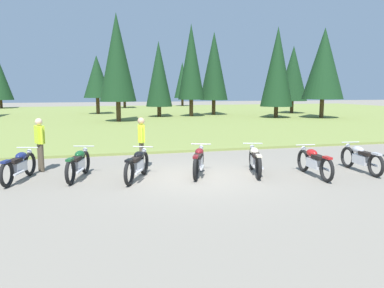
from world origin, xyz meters
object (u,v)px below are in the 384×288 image
object	(u,v)px
motorcycle_navy	(19,166)
motorcycle_silver	(361,158)
motorcycle_red	(314,162)
rider_checking_bike	(40,141)
motorcycle_black	(137,164)
motorcycle_maroon	(199,161)
motorcycle_cream	(255,160)
rider_near_row_end	(141,140)
motorcycle_british_green	(78,164)

from	to	relation	value
motorcycle_navy	motorcycle_silver	distance (m)	10.16
motorcycle_red	rider_checking_bike	distance (m)	8.41
motorcycle_black	motorcycle_maroon	size ratio (longest dim) A/B	0.99
motorcycle_red	motorcycle_silver	size ratio (longest dim) A/B	1.00
motorcycle_cream	rider_near_row_end	bearing A→B (deg)	153.02
motorcycle_british_green	rider_near_row_end	xyz separation A→B (m)	(1.94, 0.86, 0.51)
motorcycle_red	motorcycle_silver	world-z (taller)	same
motorcycle_navy	motorcycle_maroon	size ratio (longest dim) A/B	1.04
motorcycle_red	motorcycle_british_green	bearing A→B (deg)	167.09
motorcycle_british_green	motorcycle_maroon	world-z (taller)	same
motorcycle_navy	motorcycle_cream	xyz separation A→B (m)	(6.75, -0.92, 0.00)
motorcycle_cream	motorcycle_red	world-z (taller)	same
motorcycle_navy	motorcycle_maroon	bearing A→B (deg)	-6.97
motorcycle_navy	rider_checking_bike	world-z (taller)	rider_checking_bike
motorcycle_british_green	motorcycle_silver	distance (m)	8.56
rider_checking_bike	rider_near_row_end	size ratio (longest dim) A/B	1.00
motorcycle_british_green	motorcycle_cream	bearing A→B (deg)	-8.57
motorcycle_navy	rider_checking_bike	bearing A→B (deg)	70.79
motorcycle_red	motorcycle_navy	bearing A→B (deg)	168.56
motorcycle_british_green	motorcycle_red	bearing A→B (deg)	-12.91
motorcycle_black	rider_checking_bike	world-z (taller)	rider_checking_bike
motorcycle_navy	motorcycle_black	size ratio (longest dim) A/B	1.05
motorcycle_cream	rider_checking_bike	xyz separation A→B (m)	(-6.33, 2.15, 0.51)
motorcycle_cream	motorcycle_black	bearing A→B (deg)	176.43
motorcycle_navy	motorcycle_cream	distance (m)	6.82
motorcycle_navy	motorcycle_british_green	bearing A→B (deg)	-5.13
rider_checking_bike	motorcycle_cream	bearing A→B (deg)	-18.78
motorcycle_maroon	motorcycle_navy	bearing A→B (deg)	173.03
motorcycle_maroon	motorcycle_british_green	bearing A→B (deg)	172.19
motorcycle_navy	motorcycle_red	distance (m)	8.47
rider_checking_bike	rider_near_row_end	xyz separation A→B (m)	(3.11, -0.51, 0.00)
motorcycle_black	motorcycle_red	size ratio (longest dim) A/B	0.93
motorcycle_british_green	motorcycle_maroon	bearing A→B (deg)	-7.81
motorcycle_red	motorcycle_maroon	bearing A→B (deg)	161.85
motorcycle_maroon	motorcycle_cream	world-z (taller)	same
motorcycle_navy	motorcycle_silver	bearing A→B (deg)	-8.62
motorcycle_black	motorcycle_maroon	world-z (taller)	same
motorcycle_black	motorcycle_silver	size ratio (longest dim) A/B	0.93
motorcycle_navy	motorcycle_maroon	xyz separation A→B (m)	(5.06, -0.62, 0.00)
motorcycle_black	motorcycle_maroon	xyz separation A→B (m)	(1.84, 0.08, 0.00)
motorcycle_maroon	motorcycle_silver	world-z (taller)	same
motorcycle_cream	rider_checking_bike	size ratio (longest dim) A/B	1.22
motorcycle_black	motorcycle_red	distance (m)	5.17
motorcycle_maroon	motorcycle_silver	distance (m)	5.06
motorcycle_red	motorcycle_silver	distance (m)	1.75
motorcycle_cream	motorcycle_navy	bearing A→B (deg)	172.24
motorcycle_maroon	motorcycle_red	world-z (taller)	same
motorcycle_silver	motorcycle_red	bearing A→B (deg)	-174.82
motorcycle_cream	rider_checking_bike	bearing A→B (deg)	161.22
motorcycle_silver	motorcycle_maroon	bearing A→B (deg)	169.72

